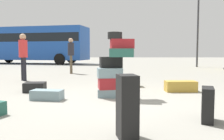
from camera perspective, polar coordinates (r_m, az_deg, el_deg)
ground_plane at (r=5.17m, az=1.78°, el=-7.08°), size 80.00×80.00×0.00m
suitcase_tower at (r=5.38m, az=0.34°, el=0.28°), size 0.85×0.65×1.47m
suitcase_tan_upright_blue at (r=7.09m, az=3.37°, el=-2.67°), size 0.73×0.45×0.32m
suitcase_black_foreground_near at (r=2.82m, az=3.45°, el=-8.83°), size 0.27×0.34×0.76m
suitcase_slate_behind_tower at (r=5.31m, az=-15.46°, el=-5.77°), size 0.70×0.42×0.21m
suitcase_black_white_trunk at (r=6.46m, az=-18.17°, el=-3.91°), size 0.54×0.47×0.24m
suitcase_black_left_side at (r=3.80m, az=21.68°, el=-7.67°), size 0.29×0.44×0.50m
suitcase_tan_right_side at (r=6.42m, az=15.88°, el=-3.75°), size 0.80×0.38×0.28m
person_bearded_onlooker at (r=11.46m, az=-10.00°, el=4.17°), size 0.30×0.34×1.67m
person_tourist_with_camera at (r=8.99m, az=-20.68°, el=3.87°), size 0.30×0.30×1.66m
parked_bus at (r=22.31m, az=-18.90°, el=6.18°), size 10.27×4.61×3.15m
lamp_post at (r=17.62m, az=19.79°, el=15.07°), size 0.36×0.36×6.82m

